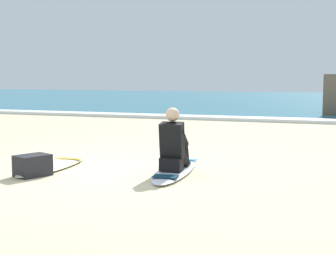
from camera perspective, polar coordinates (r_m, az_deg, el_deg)
The scene contains 7 objects.
ground_plane at distance 7.73m, azimuth -7.49°, elevation -4.97°, with size 80.00×80.00×0.00m, color beige.
sea at distance 29.93m, azimuth 12.99°, elevation 3.24°, with size 80.00×28.00×0.10m, color teal.
breaking_foam at distance 16.43m, azimuth 7.37°, elevation 1.10°, with size 80.00×0.90×0.11m, color white.
surfboard_main at distance 7.48m, azimuth 0.95°, elevation -5.01°, with size 0.81×2.38×0.08m.
surfer_seated at distance 7.20m, azimuth 0.66°, elevation -2.21°, with size 0.40×0.72×0.95m.
surfboard_spare_near at distance 7.93m, azimuth -13.71°, elevation -4.54°, with size 0.57×1.89×0.08m.
beach_bag at distance 7.38m, azimuth -15.99°, elevation -4.41°, with size 0.36×0.48×0.32m, color #232328.
Camera 1 is at (3.47, -6.74, 1.48)m, focal length 50.62 mm.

